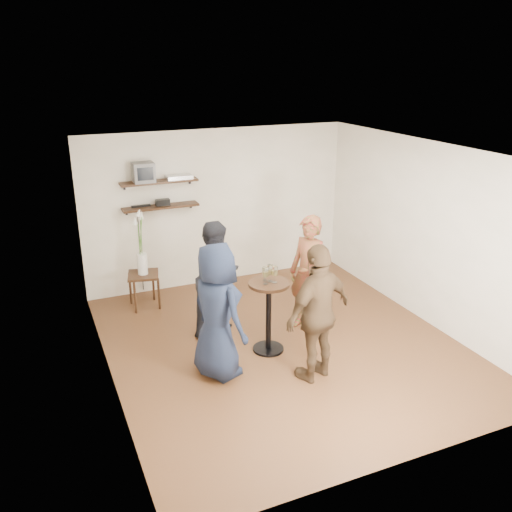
{
  "coord_description": "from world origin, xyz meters",
  "views": [
    {
      "loc": [
        -2.89,
        -5.79,
        3.66
      ],
      "look_at": [
        -0.22,
        0.4,
        1.18
      ],
      "focal_mm": 38.0,
      "sensor_mm": 36.0,
      "label": 1
    }
  ],
  "objects_px": {
    "crt_monitor": "(143,172)",
    "side_table": "(144,279)",
    "drinks_table": "(269,307)",
    "dvd_deck": "(179,177)",
    "person_navy": "(217,311)",
    "person_dark": "(218,279)",
    "person_plaid": "(309,274)",
    "radio": "(163,202)",
    "person_brown": "(318,313)"
  },
  "relations": [
    {
      "from": "side_table",
      "to": "crt_monitor",
      "type": "bearing_deg",
      "value": 65.17
    },
    {
      "from": "side_table",
      "to": "drinks_table",
      "type": "bearing_deg",
      "value": -58.66
    },
    {
      "from": "crt_monitor",
      "to": "side_table",
      "type": "height_order",
      "value": "crt_monitor"
    },
    {
      "from": "crt_monitor",
      "to": "side_table",
      "type": "relative_size",
      "value": 0.58
    },
    {
      "from": "dvd_deck",
      "to": "person_dark",
      "type": "bearing_deg",
      "value": -89.39
    },
    {
      "from": "side_table",
      "to": "person_navy",
      "type": "xyz_separation_m",
      "value": [
        0.41,
        -2.26,
        0.39
      ]
    },
    {
      "from": "dvd_deck",
      "to": "drinks_table",
      "type": "height_order",
      "value": "dvd_deck"
    },
    {
      "from": "crt_monitor",
      "to": "radio",
      "type": "relative_size",
      "value": 1.45
    },
    {
      "from": "crt_monitor",
      "to": "person_plaid",
      "type": "height_order",
      "value": "crt_monitor"
    },
    {
      "from": "radio",
      "to": "person_plaid",
      "type": "distance_m",
      "value": 2.65
    },
    {
      "from": "person_dark",
      "to": "side_table",
      "type": "bearing_deg",
      "value": 91.02
    },
    {
      "from": "radio",
      "to": "person_dark",
      "type": "distance_m",
      "value": 1.86
    },
    {
      "from": "dvd_deck",
      "to": "person_dark",
      "type": "relative_size",
      "value": 0.25
    },
    {
      "from": "dvd_deck",
      "to": "person_navy",
      "type": "bearing_deg",
      "value": -97.34
    },
    {
      "from": "drinks_table",
      "to": "person_navy",
      "type": "distance_m",
      "value": 0.87
    },
    {
      "from": "person_plaid",
      "to": "radio",
      "type": "bearing_deg",
      "value": -168.54
    },
    {
      "from": "dvd_deck",
      "to": "person_navy",
      "type": "xyz_separation_m",
      "value": [
        -0.35,
        -2.7,
        -1.05
      ]
    },
    {
      "from": "dvd_deck",
      "to": "person_plaid",
      "type": "height_order",
      "value": "dvd_deck"
    },
    {
      "from": "side_table",
      "to": "person_navy",
      "type": "relative_size",
      "value": 0.32
    },
    {
      "from": "drinks_table",
      "to": "dvd_deck",
      "type": "bearing_deg",
      "value": 100.52
    },
    {
      "from": "crt_monitor",
      "to": "radio",
      "type": "distance_m",
      "value": 0.57
    },
    {
      "from": "person_plaid",
      "to": "person_brown",
      "type": "distance_m",
      "value": 1.26
    },
    {
      "from": "dvd_deck",
      "to": "side_table",
      "type": "height_order",
      "value": "dvd_deck"
    },
    {
      "from": "radio",
      "to": "person_dark",
      "type": "bearing_deg",
      "value": -79.91
    },
    {
      "from": "crt_monitor",
      "to": "dvd_deck",
      "type": "height_order",
      "value": "crt_monitor"
    },
    {
      "from": "crt_monitor",
      "to": "person_plaid",
      "type": "xyz_separation_m",
      "value": [
        1.77,
        -2.07,
        -1.19
      ]
    },
    {
      "from": "radio",
      "to": "person_brown",
      "type": "distance_m",
      "value": 3.44
    },
    {
      "from": "dvd_deck",
      "to": "person_plaid",
      "type": "bearing_deg",
      "value": -59.5
    },
    {
      "from": "person_navy",
      "to": "crt_monitor",
      "type": "bearing_deg",
      "value": -15.04
    },
    {
      "from": "radio",
      "to": "person_brown",
      "type": "xyz_separation_m",
      "value": [
        1.0,
        -3.22,
        -0.67
      ]
    },
    {
      "from": "dvd_deck",
      "to": "person_plaid",
      "type": "distance_m",
      "value": 2.63
    },
    {
      "from": "radio",
      "to": "person_dark",
      "type": "height_order",
      "value": "person_dark"
    },
    {
      "from": "drinks_table",
      "to": "person_navy",
      "type": "height_order",
      "value": "person_navy"
    },
    {
      "from": "side_table",
      "to": "dvd_deck",
      "type": "bearing_deg",
      "value": 30.09
    },
    {
      "from": "dvd_deck",
      "to": "person_brown",
      "type": "height_order",
      "value": "dvd_deck"
    },
    {
      "from": "side_table",
      "to": "person_navy",
      "type": "bearing_deg",
      "value": -79.75
    },
    {
      "from": "dvd_deck",
      "to": "person_plaid",
      "type": "xyz_separation_m",
      "value": [
        1.22,
        -2.07,
        -1.07
      ]
    },
    {
      "from": "person_navy",
      "to": "person_brown",
      "type": "relative_size",
      "value": 0.99
    },
    {
      "from": "radio",
      "to": "person_navy",
      "type": "bearing_deg",
      "value": -91.37
    },
    {
      "from": "person_dark",
      "to": "dvd_deck",
      "type": "bearing_deg",
      "value": 59.92
    },
    {
      "from": "side_table",
      "to": "person_plaid",
      "type": "distance_m",
      "value": 2.59
    },
    {
      "from": "person_navy",
      "to": "dvd_deck",
      "type": "bearing_deg",
      "value": -26.74
    },
    {
      "from": "radio",
      "to": "person_navy",
      "type": "height_order",
      "value": "person_navy"
    },
    {
      "from": "dvd_deck",
      "to": "radio",
      "type": "height_order",
      "value": "dvd_deck"
    },
    {
      "from": "person_dark",
      "to": "person_brown",
      "type": "distance_m",
      "value": 1.68
    },
    {
      "from": "radio",
      "to": "person_brown",
      "type": "bearing_deg",
      "value": -72.73
    },
    {
      "from": "radio",
      "to": "drinks_table",
      "type": "bearing_deg",
      "value": -73.16
    },
    {
      "from": "dvd_deck",
      "to": "radio",
      "type": "xyz_separation_m",
      "value": [
        -0.28,
        0.0,
        -0.38
      ]
    },
    {
      "from": "person_brown",
      "to": "side_table",
      "type": "bearing_deg",
      "value": -80.63
    },
    {
      "from": "drinks_table",
      "to": "person_navy",
      "type": "bearing_deg",
      "value": -160.6
    }
  ]
}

